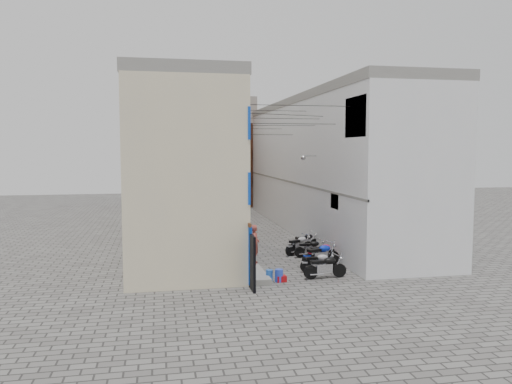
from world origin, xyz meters
TOP-DOWN VIEW (x-y plane):
  - ground at (0.00, 0.00)m, footprint 90.00×90.00m
  - plinth at (-2.05, 13.00)m, footprint 0.90×26.00m
  - building_left at (-4.98, 12.95)m, footprint 5.10×27.00m
  - building_right at (5.00, 13.00)m, footprint 5.94×26.00m
  - building_far_brick_left at (-2.00, 28.00)m, footprint 6.00×6.00m
  - building_far_brick_right at (3.00, 30.00)m, footprint 5.00×6.00m
  - building_far_concrete at (0.00, 34.00)m, footprint 8.00×5.00m
  - far_shopfront at (0.00, 25.20)m, footprint 2.00×0.30m
  - overhead_wires at (0.00, 7.64)m, footprint 5.80×13.02m
  - motorcycle_a at (0.91, 0.67)m, footprint 1.96×0.71m
  - motorcycle_b at (0.97, 1.79)m, footprint 1.73×0.66m
  - motorcycle_c at (1.43, 2.83)m, footprint 2.23×1.33m
  - motorcycle_d at (1.85, 3.86)m, footprint 1.83×0.90m
  - motorcycle_e at (1.57, 4.87)m, footprint 1.77×0.58m
  - motorcycle_f at (1.17, 5.67)m, footprint 1.99×1.53m
  - motorcycle_g at (1.85, 6.74)m, footprint 1.92×1.09m
  - person_a at (-1.74, 2.99)m, footprint 0.59×0.75m
  - person_b at (-2.25, 2.91)m, footprint 0.91×0.95m
  - water_jug_near at (-1.19, 0.50)m, footprint 0.39×0.39m
  - water_jug_far at (-1.55, 0.74)m, footprint 0.40×0.40m
  - red_crate at (-1.10, 0.50)m, footprint 0.45×0.35m

SIDE VIEW (x-z plane):
  - ground at x=0.00m, z-range 0.00..0.00m
  - plinth at x=-2.05m, z-range 0.00..0.25m
  - red_crate at x=-1.10m, z-range 0.00..0.26m
  - water_jug_far at x=-1.55m, z-range 0.00..0.47m
  - water_jug_near at x=-1.19m, z-range 0.00..0.54m
  - motorcycle_b at x=0.97m, z-range 0.00..0.98m
  - motorcycle_e at x=1.57m, z-range 0.00..1.02m
  - motorcycle_d at x=1.85m, z-range 0.00..1.02m
  - motorcycle_g at x=1.85m, z-range 0.00..1.06m
  - motorcycle_a at x=0.91m, z-range 0.00..1.12m
  - motorcycle_f at x=1.17m, z-range 0.00..1.13m
  - motorcycle_c at x=1.43m, z-range 0.00..1.23m
  - person_b at x=-2.25m, z-range 0.25..1.79m
  - person_a at x=-1.74m, z-range 0.25..2.07m
  - far_shopfront at x=0.00m, z-range 0.00..2.40m
  - building_far_brick_right at x=3.00m, z-range 0.00..8.00m
  - building_left at x=-4.98m, z-range 0.00..9.00m
  - building_right at x=5.00m, z-range 0.01..9.01m
  - building_far_brick_left at x=-2.00m, z-range 0.00..10.00m
  - building_far_concrete at x=0.00m, z-range 0.00..11.00m
  - overhead_wires at x=0.00m, z-range 6.46..7.79m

